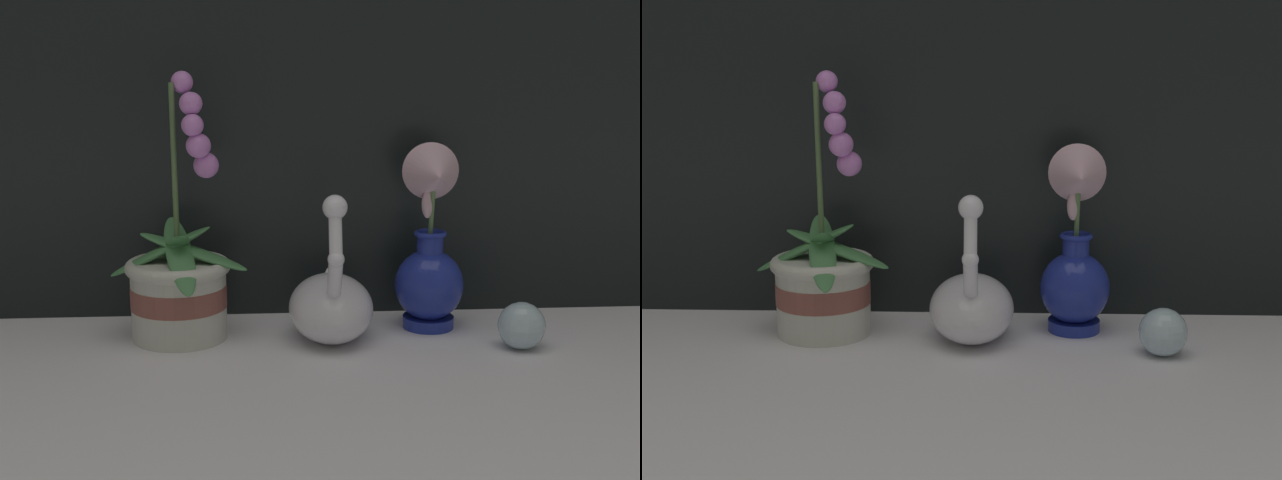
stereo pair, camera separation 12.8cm
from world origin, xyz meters
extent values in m
plane|color=white|center=(0.00, 0.00, 0.00)|extent=(2.80, 2.80, 0.00)
cylinder|color=beige|center=(-0.23, 0.13, 0.06)|extent=(0.14, 0.14, 0.11)
cylinder|color=brown|center=(-0.23, 0.13, 0.06)|extent=(0.14, 0.14, 0.03)
torus|color=beige|center=(-0.23, 0.13, 0.11)|extent=(0.15, 0.15, 0.02)
cylinder|color=#4C6B3D|center=(-0.23, 0.13, 0.24)|extent=(0.01, 0.02, 0.25)
ellipsoid|color=#427F47|center=(-0.20, 0.12, 0.13)|extent=(0.17, 0.08, 0.06)
ellipsoid|color=#427F47|center=(-0.23, 0.15, 0.13)|extent=(0.07, 0.15, 0.07)
ellipsoid|color=#427F47|center=(-0.25, 0.12, 0.13)|extent=(0.15, 0.05, 0.08)
ellipsoid|color=#427F47|center=(-0.22, 0.10, 0.13)|extent=(0.07, 0.17, 0.09)
sphere|color=#C67AD1|center=(-0.21, 0.13, 0.37)|extent=(0.03, 0.03, 0.03)
sphere|color=#C67AD1|center=(-0.20, 0.12, 0.34)|extent=(0.03, 0.03, 0.03)
sphere|color=#C67AD1|center=(-0.20, 0.10, 0.31)|extent=(0.03, 0.03, 0.03)
sphere|color=#C67AD1|center=(-0.19, 0.11, 0.28)|extent=(0.03, 0.03, 0.03)
sphere|color=#C67AD1|center=(-0.18, 0.12, 0.25)|extent=(0.04, 0.04, 0.04)
ellipsoid|color=white|center=(-0.01, 0.10, 0.05)|extent=(0.12, 0.16, 0.10)
cone|color=white|center=(-0.01, 0.16, 0.06)|extent=(0.06, 0.07, 0.07)
cylinder|color=white|center=(-0.01, 0.03, 0.11)|extent=(0.02, 0.06, 0.08)
sphere|color=white|center=(-0.01, 0.02, 0.14)|extent=(0.02, 0.02, 0.02)
cylinder|color=white|center=(-0.01, 0.03, 0.17)|extent=(0.02, 0.04, 0.07)
sphere|color=white|center=(-0.01, 0.04, 0.21)|extent=(0.03, 0.03, 0.03)
cylinder|color=navy|center=(0.14, 0.15, 0.01)|extent=(0.08, 0.08, 0.02)
ellipsoid|color=navy|center=(0.14, 0.15, 0.07)|extent=(0.10, 0.10, 0.11)
cylinder|color=navy|center=(0.14, 0.15, 0.13)|extent=(0.04, 0.04, 0.03)
torus|color=navy|center=(0.14, 0.15, 0.14)|extent=(0.05, 0.05, 0.01)
cylinder|color=#567A47|center=(0.14, 0.14, 0.18)|extent=(0.01, 0.02, 0.07)
cone|color=beige|center=(0.14, 0.13, 0.24)|extent=(0.08, 0.07, 0.09)
ellipsoid|color=beige|center=(0.14, 0.15, 0.19)|extent=(0.02, 0.02, 0.04)
sphere|color=silver|center=(0.26, 0.04, 0.03)|extent=(0.07, 0.07, 0.07)
camera|label=1|loc=(-0.11, -1.13, 0.42)|focal=50.00mm
camera|label=2|loc=(0.02, -1.13, 0.42)|focal=50.00mm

